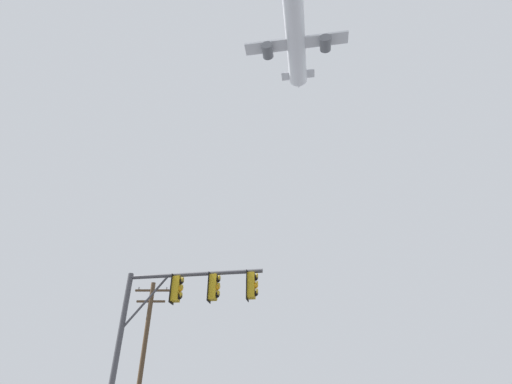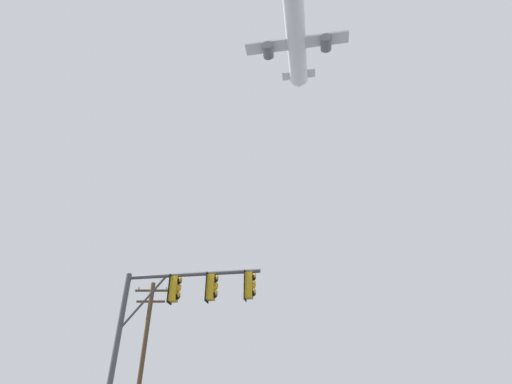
{
  "view_description": "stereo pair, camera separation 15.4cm",
  "coord_description": "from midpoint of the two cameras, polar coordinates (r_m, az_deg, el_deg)",
  "views": [
    {
      "loc": [
        -0.43,
        -6.22,
        1.2
      ],
      "look_at": [
        -0.42,
        17.88,
        15.5
      ],
      "focal_mm": 26.23,
      "sensor_mm": 36.0,
      "label": 1
    },
    {
      "loc": [
        -0.28,
        -6.22,
        1.2
      ],
      "look_at": [
        -0.42,
        17.88,
        15.5
      ],
      "focal_mm": 26.23,
      "sensor_mm": 36.0,
      "label": 2
    }
  ],
  "objects": [
    {
      "name": "airplane",
      "position": [
        65.95,
        6.2,
        22.2
      ],
      "size": [
        16.89,
        21.86,
        5.95
      ],
      "color": "white"
    },
    {
      "name": "signal_pole_near",
      "position": [
        14.16,
        -11.69,
        -16.8
      ],
      "size": [
        5.11,
        1.04,
        5.77
      ],
      "color": "#4C4C51",
      "rests_on": "ground"
    },
    {
      "name": "utility_pole",
      "position": [
        25.1,
        -16.52,
        -21.88
      ],
      "size": [
        2.2,
        0.28,
        8.51
      ],
      "color": "brown",
      "rests_on": "ground"
    }
  ]
}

